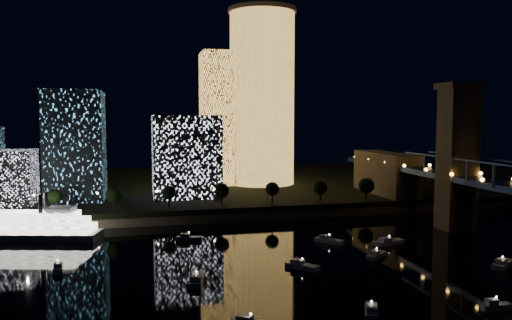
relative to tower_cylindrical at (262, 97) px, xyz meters
The scene contains 10 objects.
ground 154.08m from the tower_cylindrical, 97.91° to the right, with size 520.00×520.00×0.00m, color black.
far_bank 52.43m from the tower_cylindrical, 143.04° to the left, with size 420.00×160.00×5.00m, color black.
seawall 81.02m from the tower_cylindrical, 107.76° to the right, with size 420.00×6.00×3.00m, color #6B5E4C.
tower_cylindrical is the anchor object (origin of this frame).
tower_rectangular 22.70m from the tower_cylindrical, 168.87° to the left, with size 20.61×20.61×65.58m, color #FFB851.
midrise_blocks 91.41m from the tower_cylindrical, 161.30° to the right, with size 111.48×40.76×44.25m.
riverboat 131.29m from the tower_cylindrical, 142.76° to the right, with size 50.79×21.76×15.03m.
motorboats 137.72m from the tower_cylindrical, 99.90° to the right, with size 124.28×74.44×2.78m.
esplanade_trees 83.79m from the tower_cylindrical, 130.41° to the right, with size 166.41×6.50×8.75m.
street_lamps 84.10m from the tower_cylindrical, 136.79° to the right, with size 132.70×0.70×5.65m.
Camera 1 is at (-40.94, -98.68, 38.58)m, focal length 35.00 mm.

